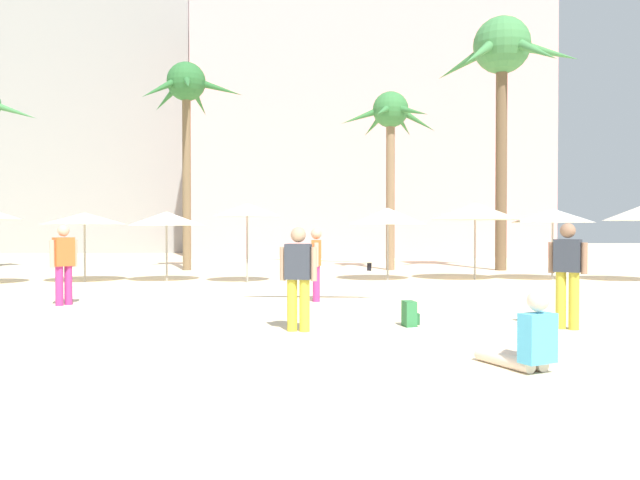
# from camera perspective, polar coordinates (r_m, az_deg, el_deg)

# --- Properties ---
(ground) EXTENTS (120.00, 120.00, 0.00)m
(ground) POSITION_cam_1_polar(r_m,az_deg,el_deg) (6.91, 0.21, -12.49)
(ground) COLOR beige
(hotel_pink) EXTENTS (20.15, 10.67, 14.61)m
(hotel_pink) POSITION_cam_1_polar(r_m,az_deg,el_deg) (39.85, 4.02, 9.25)
(hotel_pink) COLOR pink
(hotel_pink) RESTS_ON ground
(hotel_tower_gray) EXTENTS (18.34, 10.92, 27.27)m
(hotel_tower_gray) POSITION_cam_1_polar(r_m,az_deg,el_deg) (51.24, -21.56, 14.53)
(hotel_tower_gray) COLOR gray
(hotel_tower_gray) RESTS_ON ground
(palm_tree_far_left) EXTENTS (5.17, 5.37, 9.79)m
(palm_tree_far_left) POSITION_cam_1_polar(r_m,az_deg,el_deg) (26.08, 16.26, 15.46)
(palm_tree_far_left) COLOR brown
(palm_tree_far_left) RESTS_ON ground
(palm_tree_center) EXTENTS (3.93, 3.71, 6.96)m
(palm_tree_center) POSITION_cam_1_polar(r_m,az_deg,el_deg) (24.96, 6.46, 10.40)
(palm_tree_center) COLOR #896B4C
(palm_tree_center) RESTS_ON ground
(palm_tree_right) EXTENTS (3.83, 4.22, 8.07)m
(palm_tree_right) POSITION_cam_1_polar(r_m,az_deg,el_deg) (25.41, -12.06, 12.54)
(palm_tree_right) COLOR brown
(palm_tree_right) RESTS_ON ground
(cafe_umbrella_0) EXTENTS (2.02, 2.02, 2.37)m
(cafe_umbrella_0) POSITION_cam_1_polar(r_m,az_deg,el_deg) (18.85, -6.64, 2.74)
(cafe_umbrella_0) COLOR gray
(cafe_umbrella_0) RESTS_ON ground
(cafe_umbrella_2) EXTENTS (2.79, 2.79, 2.45)m
(cafe_umbrella_2) POSITION_cam_1_polar(r_m,az_deg,el_deg) (20.41, 13.93, 2.56)
(cafe_umbrella_2) COLOR gray
(cafe_umbrella_2) RESTS_ON ground
(cafe_umbrella_4) EXTENTS (2.42, 2.42, 2.27)m
(cafe_umbrella_4) POSITION_cam_1_polar(r_m,az_deg,el_deg) (19.70, 6.19, 2.17)
(cafe_umbrella_4) COLOR gray
(cafe_umbrella_4) RESTS_ON ground
(cafe_umbrella_6) EXTENTS (2.54, 2.54, 2.11)m
(cafe_umbrella_6) POSITION_cam_1_polar(r_m,az_deg,el_deg) (20.24, -20.64, 1.84)
(cafe_umbrella_6) COLOR gray
(cafe_umbrella_6) RESTS_ON ground
(cafe_umbrella_7) EXTENTS (2.52, 2.52, 2.25)m
(cafe_umbrella_7) POSITION_cam_1_polar(r_m,az_deg,el_deg) (21.05, 20.42, 2.09)
(cafe_umbrella_7) COLOR gray
(cafe_umbrella_7) RESTS_ON ground
(cafe_umbrella_8) EXTENTS (2.32, 2.32, 2.14)m
(cafe_umbrella_8) POSITION_cam_1_polar(r_m,az_deg,el_deg) (19.78, -13.80, 1.91)
(cafe_umbrella_8) COLOR gray
(cafe_umbrella_8) RESTS_ON ground
(beach_towel) EXTENTS (2.17, 1.55, 0.01)m
(beach_towel) POSITION_cam_1_polar(r_m,az_deg,el_deg) (10.21, 12.33, -8.06)
(beach_towel) COLOR white
(beach_towel) RESTS_ON ground
(backpack) EXTENTS (0.27, 0.32, 0.42)m
(backpack) POSITION_cam_1_polar(r_m,az_deg,el_deg) (10.52, 8.18, -6.70)
(backpack) COLOR #30793E
(backpack) RESTS_ON ground
(person_far_right) EXTENTS (0.72, 1.03, 0.93)m
(person_far_right) POSITION_cam_1_polar(r_m,az_deg,el_deg) (7.60, 18.24, -8.82)
(person_far_right) COLOR beige
(person_far_right) RESTS_ON ground
(person_far_left) EXTENTS (3.09, 0.93, 1.62)m
(person_far_left) POSITION_cam_1_polar(r_m,az_deg,el_deg) (14.04, -0.36, -1.92)
(person_far_left) COLOR #B7337F
(person_far_left) RESTS_ON ground
(person_mid_left) EXTENTS (0.49, 0.50, 1.69)m
(person_mid_left) POSITION_cam_1_polar(r_m,az_deg,el_deg) (14.26, -22.29, -1.81)
(person_mid_left) COLOR #B7337F
(person_mid_left) RESTS_ON ground
(person_mid_right) EXTENTS (0.54, 0.45, 1.71)m
(person_mid_right) POSITION_cam_1_polar(r_m,az_deg,el_deg) (10.82, 21.60, -2.63)
(person_mid_right) COLOR gold
(person_mid_right) RESTS_ON ground
(person_mid_center) EXTENTS (0.61, 0.32, 1.64)m
(person_mid_center) POSITION_cam_1_polar(r_m,az_deg,el_deg) (9.86, -1.99, -3.15)
(person_mid_center) COLOR gold
(person_mid_center) RESTS_ON ground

